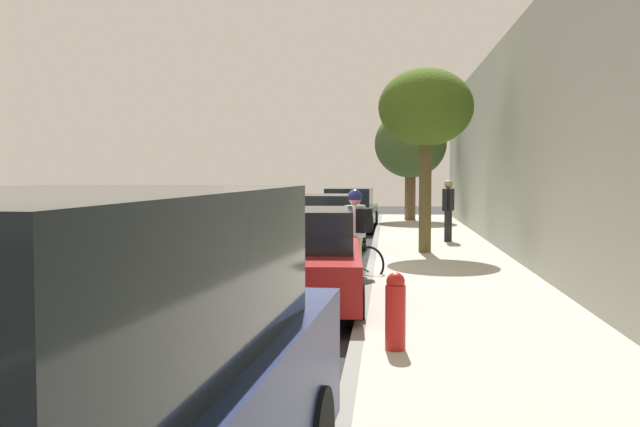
{
  "coord_description": "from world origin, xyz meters",
  "views": [
    {
      "loc": [
        1.95,
        -14.16,
        2.07
      ],
      "look_at": [
        0.77,
        -1.38,
        1.35
      ],
      "focal_mm": 41.36,
      "sensor_mm": 36.0,
      "label": 1
    }
  ],
  "objects_px": {
    "parked_sedan_grey_mid": "(326,225)",
    "fire_hydrant": "(395,311)",
    "parked_sedan_green_far": "(349,210)",
    "cyclist_with_backpack": "(356,226)",
    "pedestrian_on_phone": "(448,207)",
    "street_tree_mid_block": "(426,109)",
    "bicycle_at_curb": "(346,261)",
    "parked_suv_dark_blue_nearest": "(52,414)",
    "street_tree_far_end": "(411,144)",
    "parked_sedan_red_second": "(301,260)"
  },
  "relations": [
    {
      "from": "parked_sedan_green_far",
      "to": "fire_hydrant",
      "type": "relative_size",
      "value": 5.32
    },
    {
      "from": "street_tree_mid_block",
      "to": "parked_sedan_red_second",
      "type": "bearing_deg",
      "value": -108.01
    },
    {
      "from": "parked_sedan_red_second",
      "to": "fire_hydrant",
      "type": "bearing_deg",
      "value": -66.19
    },
    {
      "from": "parked_sedan_red_second",
      "to": "cyclist_with_backpack",
      "type": "bearing_deg",
      "value": 75.03
    },
    {
      "from": "parked_sedan_green_far",
      "to": "pedestrian_on_phone",
      "type": "bearing_deg",
      "value": -60.57
    },
    {
      "from": "parked_sedan_grey_mid",
      "to": "fire_hydrant",
      "type": "bearing_deg",
      "value": -81.05
    },
    {
      "from": "fire_hydrant",
      "to": "street_tree_mid_block",
      "type": "bearing_deg",
      "value": 85.39
    },
    {
      "from": "parked_suv_dark_blue_nearest",
      "to": "bicycle_at_curb",
      "type": "relative_size",
      "value": 3.15
    },
    {
      "from": "parked_suv_dark_blue_nearest",
      "to": "cyclist_with_backpack",
      "type": "relative_size",
      "value": 2.74
    },
    {
      "from": "bicycle_at_curb",
      "to": "parked_suv_dark_blue_nearest",
      "type": "bearing_deg",
      "value": -93.23
    },
    {
      "from": "fire_hydrant",
      "to": "parked_sedan_red_second",
      "type": "bearing_deg",
      "value": 113.81
    },
    {
      "from": "parked_sedan_grey_mid",
      "to": "cyclist_with_backpack",
      "type": "height_order",
      "value": "cyclist_with_backpack"
    },
    {
      "from": "street_tree_mid_block",
      "to": "fire_hydrant",
      "type": "distance_m",
      "value": 10.34
    },
    {
      "from": "parked_suv_dark_blue_nearest",
      "to": "parked_sedan_red_second",
      "type": "relative_size",
      "value": 1.07
    },
    {
      "from": "parked_sedan_grey_mid",
      "to": "fire_hydrant",
      "type": "relative_size",
      "value": 5.29
    },
    {
      "from": "parked_sedan_green_far",
      "to": "fire_hydrant",
      "type": "xyz_separation_m",
      "value": [
        1.45,
        -18.07,
        -0.16
      ]
    },
    {
      "from": "cyclist_with_backpack",
      "to": "street_tree_far_end",
      "type": "xyz_separation_m",
      "value": [
        1.47,
        16.11,
        2.12
      ]
    },
    {
      "from": "parked_sedan_grey_mid",
      "to": "cyclist_with_backpack",
      "type": "xyz_separation_m",
      "value": [
        0.96,
        -4.57,
        0.33
      ]
    },
    {
      "from": "parked_sedan_green_far",
      "to": "fire_hydrant",
      "type": "height_order",
      "value": "parked_sedan_green_far"
    },
    {
      "from": "cyclist_with_backpack",
      "to": "fire_hydrant",
      "type": "distance_m",
      "value": 5.88
    },
    {
      "from": "fire_hydrant",
      "to": "bicycle_at_curb",
      "type": "bearing_deg",
      "value": 98.11
    },
    {
      "from": "cyclist_with_backpack",
      "to": "fire_hydrant",
      "type": "height_order",
      "value": "cyclist_with_backpack"
    },
    {
      "from": "parked_sedan_green_far",
      "to": "pedestrian_on_phone",
      "type": "distance_m",
      "value": 6.17
    },
    {
      "from": "bicycle_at_curb",
      "to": "fire_hydrant",
      "type": "xyz_separation_m",
      "value": [
        0.89,
        -6.28,
        0.22
      ]
    },
    {
      "from": "bicycle_at_curb",
      "to": "parked_sedan_grey_mid",
      "type": "bearing_deg",
      "value": 100.24
    },
    {
      "from": "cyclist_with_backpack",
      "to": "pedestrian_on_phone",
      "type": "height_order",
      "value": "pedestrian_on_phone"
    },
    {
      "from": "parked_sedan_red_second",
      "to": "bicycle_at_curb",
      "type": "height_order",
      "value": "parked_sedan_red_second"
    },
    {
      "from": "parked_suv_dark_blue_nearest",
      "to": "bicycle_at_curb",
      "type": "xyz_separation_m",
      "value": [
        0.63,
        11.15,
        -0.66
      ]
    },
    {
      "from": "parked_suv_dark_blue_nearest",
      "to": "fire_hydrant",
      "type": "distance_m",
      "value": 5.13
    },
    {
      "from": "parked_sedan_green_far",
      "to": "cyclist_with_backpack",
      "type": "height_order",
      "value": "cyclist_with_backpack"
    },
    {
      "from": "parked_sedan_grey_mid",
      "to": "bicycle_at_curb",
      "type": "distance_m",
      "value": 4.19
    },
    {
      "from": "street_tree_mid_block",
      "to": "pedestrian_on_phone",
      "type": "distance_m",
      "value": 3.83
    },
    {
      "from": "parked_suv_dark_blue_nearest",
      "to": "parked_sedan_green_far",
      "type": "distance_m",
      "value": 22.94
    },
    {
      "from": "street_tree_mid_block",
      "to": "bicycle_at_curb",
      "type": "bearing_deg",
      "value": -115.23
    },
    {
      "from": "parked_sedan_red_second",
      "to": "street_tree_far_end",
      "type": "bearing_deg",
      "value": 83.37
    },
    {
      "from": "fire_hydrant",
      "to": "parked_sedan_green_far",
      "type": "bearing_deg",
      "value": 94.59
    },
    {
      "from": "street_tree_far_end",
      "to": "pedestrian_on_phone",
      "type": "distance_m",
      "value": 9.48
    },
    {
      "from": "bicycle_at_curb",
      "to": "parked_sedan_green_far",
      "type": "bearing_deg",
      "value": 92.69
    },
    {
      "from": "parked_suv_dark_blue_nearest",
      "to": "parked_sedan_green_far",
      "type": "xyz_separation_m",
      "value": [
        0.08,
        22.94,
        -0.27
      ]
    },
    {
      "from": "parked_sedan_grey_mid",
      "to": "cyclist_with_backpack",
      "type": "bearing_deg",
      "value": -78.11
    },
    {
      "from": "parked_sedan_red_second",
      "to": "fire_hydrant",
      "type": "xyz_separation_m",
      "value": [
        1.39,
        -3.15,
        -0.16
      ]
    },
    {
      "from": "parked_suv_dark_blue_nearest",
      "to": "bicycle_at_curb",
      "type": "bearing_deg",
      "value": 86.77
    },
    {
      "from": "parked_suv_dark_blue_nearest",
      "to": "street_tree_mid_block",
      "type": "bearing_deg",
      "value": 81.05
    },
    {
      "from": "parked_sedan_red_second",
      "to": "fire_hydrant",
      "type": "distance_m",
      "value": 3.44
    },
    {
      "from": "parked_sedan_grey_mid",
      "to": "street_tree_mid_block",
      "type": "height_order",
      "value": "street_tree_mid_block"
    },
    {
      "from": "parked_sedan_red_second",
      "to": "street_tree_mid_block",
      "type": "relative_size",
      "value": 1.02
    },
    {
      "from": "cyclist_with_backpack",
      "to": "street_tree_far_end",
      "type": "height_order",
      "value": "street_tree_far_end"
    },
    {
      "from": "street_tree_mid_block",
      "to": "parked_sedan_grey_mid",
      "type": "bearing_deg",
      "value": 167.94
    },
    {
      "from": "parked_sedan_red_second",
      "to": "parked_sedan_grey_mid",
      "type": "height_order",
      "value": "same"
    },
    {
      "from": "parked_sedan_green_far",
      "to": "parked_suv_dark_blue_nearest",
      "type": "bearing_deg",
      "value": -90.19
    }
  ]
}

